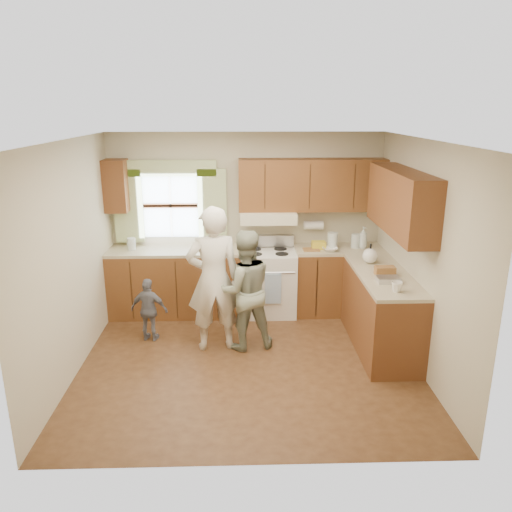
{
  "coord_description": "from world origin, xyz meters",
  "views": [
    {
      "loc": [
        -0.07,
        -5.17,
        2.83
      ],
      "look_at": [
        0.1,
        0.4,
        1.15
      ],
      "focal_mm": 35.0,
      "sensor_mm": 36.0,
      "label": 1
    }
  ],
  "objects_px": {
    "woman_left": "(214,279)",
    "child": "(149,310)",
    "woman_right": "(245,290)",
    "stove": "(268,281)"
  },
  "relations": [
    {
      "from": "child",
      "to": "stove",
      "type": "bearing_deg",
      "value": -138.29
    },
    {
      "from": "stove",
      "to": "child",
      "type": "distance_m",
      "value": 1.74
    },
    {
      "from": "woman_right",
      "to": "woman_left",
      "type": "bearing_deg",
      "value": -10.82
    },
    {
      "from": "child",
      "to": "woman_left",
      "type": "bearing_deg",
      "value": 177.42
    },
    {
      "from": "woman_left",
      "to": "woman_right",
      "type": "relative_size",
      "value": 1.2
    },
    {
      "from": "woman_right",
      "to": "child",
      "type": "distance_m",
      "value": 1.25
    },
    {
      "from": "woman_left",
      "to": "child",
      "type": "relative_size",
      "value": 2.17
    },
    {
      "from": "child",
      "to": "woman_right",
      "type": "bearing_deg",
      "value": -177.36
    },
    {
      "from": "stove",
      "to": "woman_right",
      "type": "bearing_deg",
      "value": -107.79
    },
    {
      "from": "woman_left",
      "to": "child",
      "type": "height_order",
      "value": "woman_left"
    }
  ]
}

